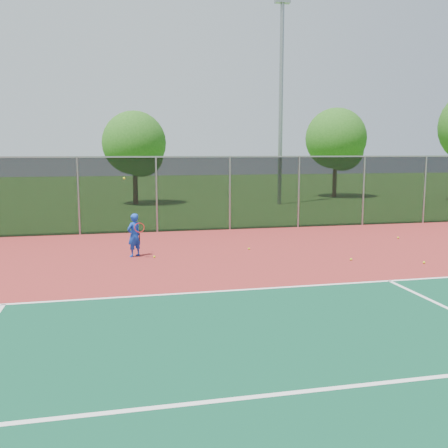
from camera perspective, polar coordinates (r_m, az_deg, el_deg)
The scene contains 12 objects.
ground at distance 9.74m, azimuth 17.20°, elevation -11.47°, with size 120.00×120.00×0.00m, color #2E611B.
court_apron at distance 11.42m, azimuth 12.22°, elevation -8.27°, with size 30.00×20.00×0.02m, color maroon.
fence_back at distance 20.53m, azimuth 0.67°, elevation 3.64°, with size 30.00×0.06×3.03m.
tennis_player at distance 15.54m, azimuth -10.24°, elevation -1.24°, with size 0.59×0.69×2.45m.
practice_ball_0 at distance 15.55m, azimuth 21.89°, elevation -4.10°, with size 0.07×0.07×0.07m, color #C3E01A.
practice_ball_1 at distance 19.62m, azimuth 19.28°, elevation -1.49°, with size 0.07×0.07×0.07m, color #C3E01A.
practice_ball_3 at distance 15.31m, azimuth 14.32°, elevation -3.94°, with size 0.07×0.07×0.07m, color #C3E01A.
practice_ball_4 at distance 16.46m, azimuth 2.87°, elevation -2.84°, with size 0.07×0.07×0.07m, color #C3E01A.
practice_ball_5 at distance 15.34m, azimuth -7.97°, elevation -3.73°, with size 0.07×0.07×0.07m, color #C3E01A.
floodlight_n at distance 31.01m, azimuth 6.54°, elevation 14.94°, with size 0.90×0.40×12.14m.
tree_back_left at distance 31.05m, azimuth -10.02°, elevation 8.78°, with size 3.86×3.86×5.67m.
tree_back_mid at distance 36.37m, azimuth 12.86°, elevation 9.19°, with size 4.26×4.26×6.26m.
Camera 1 is at (-4.64, -7.93, 3.23)m, focal length 40.00 mm.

